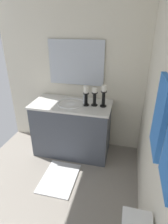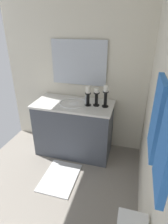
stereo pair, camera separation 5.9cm
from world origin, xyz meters
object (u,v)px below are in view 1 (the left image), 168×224
object	(u,v)px
sink_basin	(71,106)
candle_holder_tall	(104,96)
bath_mat	(59,178)
vanity_cabinet	(72,128)
candle_holder_mid	(86,95)
candle_holder_short	(95,96)
towel_near_vanity	(160,117)
mirror	(76,63)

from	to	relation	value
sink_basin	candle_holder_tall	bearing A→B (deg)	90.77
candle_holder_tall	sink_basin	bearing A→B (deg)	-89.23
bath_mat	vanity_cabinet	bearing A→B (deg)	-180.00
sink_basin	candle_holder_mid	size ratio (longest dim) A/B	1.43
candle_holder_short	towel_near_vanity	size ratio (longest dim) A/B	0.56
mirror	candle_holder_tall	size ratio (longest dim) A/B	2.73
sink_basin	towel_near_vanity	xyz separation A→B (m)	(1.31, 0.95, 0.60)
sink_basin	mirror	size ratio (longest dim) A/B	0.49
sink_basin	candle_holder_tall	xyz separation A→B (m)	(-0.01, 0.46, 0.20)
candle_holder_mid	bath_mat	world-z (taller)	candle_holder_mid
sink_basin	bath_mat	size ratio (longest dim) A/B	0.67
sink_basin	candle_holder_mid	xyz separation A→B (m)	(0.01, 0.22, 0.19)
candle_holder_mid	bath_mat	size ratio (longest dim) A/B	0.47
vanity_cabinet	towel_near_vanity	world-z (taller)	towel_near_vanity
vanity_cabinet	candle_holder_mid	size ratio (longest dim) A/B	4.11
mirror	bath_mat	xyz separation A→B (m)	(0.91, -0.00, -1.34)
bath_mat	sink_basin	bearing A→B (deg)	179.91
candle_holder_tall	bath_mat	size ratio (longest dim) A/B	0.50
vanity_cabinet	candle_holder_mid	world-z (taller)	candle_holder_mid
candle_holder_short	towel_near_vanity	xyz separation A→B (m)	(1.32, 0.62, 0.43)
sink_basin	bath_mat	xyz separation A→B (m)	(0.62, -0.00, -0.78)
sink_basin	candle_holder_short	bearing A→B (deg)	92.00
mirror	bath_mat	bearing A→B (deg)	-0.00
candle_holder_mid	bath_mat	xyz separation A→B (m)	(0.61, -0.22, -0.97)
candle_holder_tall	candle_holder_short	size ratio (longest dim) A/B	1.18
candle_holder_mid	mirror	bearing A→B (deg)	-143.39
candle_holder_tall	candle_holder_short	bearing A→B (deg)	-92.51
bath_mat	candle_holder_mid	bearing A→B (deg)	160.33
vanity_cabinet	sink_basin	world-z (taller)	sink_basin
candle_holder_tall	vanity_cabinet	bearing A→B (deg)	-89.23
vanity_cabinet	mirror	distance (m)	0.97
candle_holder_mid	towel_near_vanity	size ratio (longest dim) A/B	0.62
candle_holder_short	candle_holder_mid	distance (m)	0.12
bath_mat	towel_near_vanity	bearing A→B (deg)	54.30
candle_holder_tall	bath_mat	world-z (taller)	candle_holder_tall
candle_holder_short	bath_mat	bearing A→B (deg)	-27.59
towel_near_vanity	sink_basin	bearing A→B (deg)	-143.97
vanity_cabinet	mirror	size ratio (longest dim) A/B	1.41
candle_holder_tall	mirror	bearing A→B (deg)	-120.91
mirror	candle_holder_short	size ratio (longest dim) A/B	3.23
vanity_cabinet	candle_holder_tall	world-z (taller)	candle_holder_tall
mirror	candle_holder_mid	distance (m)	0.52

